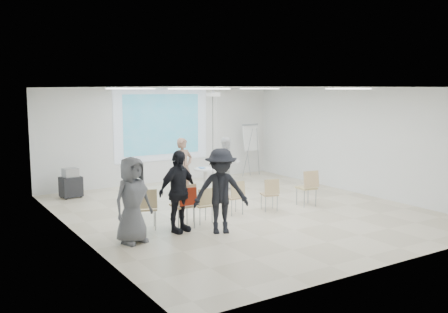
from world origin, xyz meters
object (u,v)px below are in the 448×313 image
pedestal_table (206,180)px  chair_left_mid (184,202)px  chair_right_inner (270,192)px  audience_left (178,185)px  player_right (227,161)px  chair_center (235,195)px  laptop (202,204)px  av_cart (71,184)px  audience_mid (221,185)px  flipchart_easel (251,138)px  chair_left_inner (204,202)px  player_left (183,164)px  chair_far_left (147,206)px  chair_right_far (308,185)px  audience_outer (132,195)px

pedestal_table → chair_left_mid: 3.34m
chair_left_mid → chair_right_inner: 2.50m
chair_left_mid → audience_left: bearing=-142.0°
player_right → chair_center: bearing=-109.1°
laptop → av_cart: size_ratio=0.37×
player_right → av_cart: (-4.16, 1.48, -0.49)m
chair_right_inner → av_cart: size_ratio=0.99×
chair_right_inner → audience_mid: audience_mid is taller
chair_center → laptop: chair_center is taller
flipchart_easel → av_cart: (-6.14, -0.14, -0.94)m
chair_left_mid → flipchart_easel: flipchart_easel is taller
chair_center → chair_left_inner: bearing=-163.2°
player_left → chair_right_inner: bearing=-78.6°
player_right → flipchart_easel: 2.59m
chair_far_left → flipchart_easel: flipchart_easel is taller
pedestal_table → av_cart: bearing=151.7°
chair_right_far → audience_mid: 3.25m
chair_right_inner → av_cart: av_cart is taller
player_right → laptop: size_ratio=5.83×
player_right → laptop: player_right is taller
player_right → chair_left_mid: bearing=-125.6°
chair_left_mid → laptop: size_ratio=3.28×
audience_left → audience_outer: bearing=174.1°
audience_left → player_left: bearing=44.3°
audience_left → player_right: bearing=27.7°
chair_right_inner → player_left: bearing=128.9°
chair_far_left → audience_left: (0.50, -0.48, 0.46)m
chair_left_inner → audience_mid: bearing=-93.0°
laptop → audience_left: size_ratio=0.15×
chair_far_left → player_left: bearing=68.4°
laptop → chair_left_inner: bearing=90.3°
chair_left_inner → flipchart_easel: size_ratio=0.45×
player_right → chair_center: size_ratio=2.12×
chair_center → av_cart: chair_center is taller
pedestal_table → audience_mid: (-1.56, -3.32, 0.56)m
laptop → flipchart_easel: 6.22m
pedestal_table → audience_left: bearing=-129.2°
audience_outer → pedestal_table: bearing=25.1°
chair_left_inner → audience_mid: audience_mid is taller
laptop → av_cart: 4.55m
chair_right_far → chair_left_inner: bearing=-172.1°
pedestal_table → chair_right_inner: 2.43m
chair_left_mid → av_cart: 4.56m
chair_right_inner → chair_right_far: size_ratio=0.87×
chair_center → chair_right_inner: 0.94m
chair_left_mid → player_right: bearing=47.5°
pedestal_table → chair_far_left: 3.60m
chair_right_far → audience_left: audience_left is taller
pedestal_table → chair_far_left: chair_far_left is taller
audience_left → audience_outer: size_ratio=1.04×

